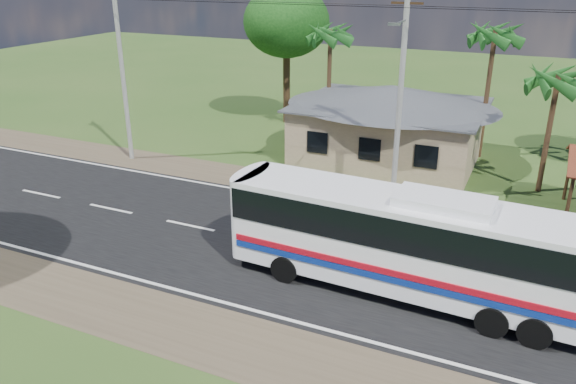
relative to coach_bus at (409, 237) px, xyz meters
name	(u,v)px	position (x,y,z in m)	size (l,w,h in m)	color
ground	(281,245)	(-5.52, 1.47, -2.22)	(120.00, 120.00, 0.00)	#2C4C1B
road	(281,245)	(-5.52, 1.47, -2.21)	(120.00, 16.00, 0.03)	black
house	(390,115)	(-4.52, 14.47, 0.42)	(12.40, 10.00, 5.00)	tan
utility_poles	(394,84)	(-2.85, 7.96, 3.55)	(32.80, 2.22, 11.00)	#9E9E99
palm_near	(558,80)	(3.98, 12.47, 3.49)	(2.80, 2.80, 6.70)	#47301E
palm_mid	(495,35)	(0.48, 16.97, 4.94)	(2.80, 2.80, 8.20)	#47301E
palm_far	(330,35)	(-9.52, 17.47, 4.45)	(2.80, 2.80, 7.70)	#47301E
tree_behind_house	(287,22)	(-13.52, 19.47, 4.89)	(6.00, 6.00, 9.61)	#47301E
coach_bus	(409,237)	(0.00, 0.00, 0.00)	(12.62, 3.15, 3.89)	white
motorcycle	(535,220)	(3.98, 7.40, -1.76)	(0.61, 1.75, 0.92)	black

